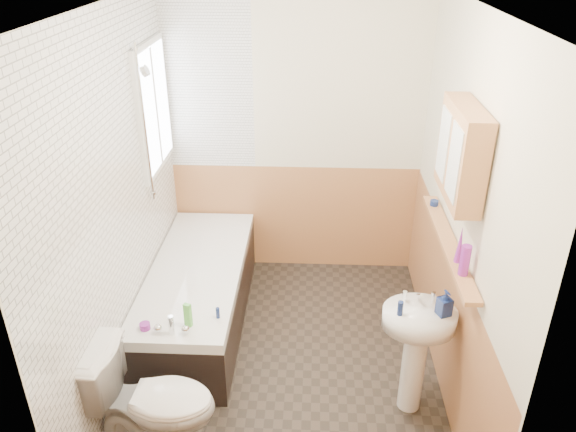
{
  "coord_description": "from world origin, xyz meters",
  "views": [
    {
      "loc": [
        0.16,
        -3.2,
        2.88
      ],
      "look_at": [
        0.0,
        0.15,
        1.15
      ],
      "focal_mm": 35.0,
      "sensor_mm": 36.0,
      "label": 1
    }
  ],
  "objects_px": {
    "toilet": "(152,402)",
    "pine_shelf": "(448,243)",
    "medicine_cabinet": "(462,153)",
    "bathtub": "(199,293)",
    "sink": "(417,339)"
  },
  "relations": [
    {
      "from": "bathtub",
      "to": "sink",
      "type": "xyz_separation_m",
      "value": [
        1.57,
        -0.83,
        0.29
      ]
    },
    {
      "from": "pine_shelf",
      "to": "sink",
      "type": "bearing_deg",
      "value": -120.58
    },
    {
      "from": "sink",
      "to": "pine_shelf",
      "type": "bearing_deg",
      "value": 65.1
    },
    {
      "from": "medicine_cabinet",
      "to": "bathtub",
      "type": "bearing_deg",
      "value": 161.29
    },
    {
      "from": "toilet",
      "to": "pine_shelf",
      "type": "relative_size",
      "value": 0.57
    },
    {
      "from": "toilet",
      "to": "medicine_cabinet",
      "type": "height_order",
      "value": "medicine_cabinet"
    },
    {
      "from": "sink",
      "to": "pine_shelf",
      "type": "relative_size",
      "value": 0.67
    },
    {
      "from": "toilet",
      "to": "pine_shelf",
      "type": "bearing_deg",
      "value": -63.11
    },
    {
      "from": "bathtub",
      "to": "medicine_cabinet",
      "type": "relative_size",
      "value": 2.97
    },
    {
      "from": "bathtub",
      "to": "pine_shelf",
      "type": "bearing_deg",
      "value": -15.53
    },
    {
      "from": "bathtub",
      "to": "medicine_cabinet",
      "type": "bearing_deg",
      "value": -18.71
    },
    {
      "from": "medicine_cabinet",
      "to": "toilet",
      "type": "bearing_deg",
      "value": -159.36
    },
    {
      "from": "bathtub",
      "to": "pine_shelf",
      "type": "xyz_separation_m",
      "value": [
        1.77,
        -0.49,
        0.8
      ]
    },
    {
      "from": "pine_shelf",
      "to": "medicine_cabinet",
      "type": "relative_size",
      "value": 2.18
    },
    {
      "from": "bathtub",
      "to": "sink",
      "type": "relative_size",
      "value": 2.04
    }
  ]
}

